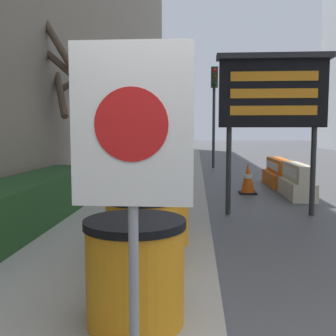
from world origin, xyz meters
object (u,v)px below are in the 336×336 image
at_px(barrel_drum_middle, 142,234).
at_px(warning_sign, 132,146).
at_px(message_board, 272,94).
at_px(barrel_drum_back, 160,212).
at_px(traffic_light_near_curb, 214,96).
at_px(barrel_drum_foreground, 135,271).
at_px(jersey_barrier_cream, 297,183).
at_px(jersey_barrier_orange_near, 279,174).
at_px(traffic_cone_near, 248,179).

bearing_deg(barrel_drum_middle, warning_sign, -83.91).
height_order(warning_sign, message_board, message_board).
distance_m(barrel_drum_middle, barrel_drum_back, 1.07).
distance_m(warning_sign, traffic_light_near_curb, 14.57).
bearing_deg(message_board, barrel_drum_foreground, -111.89).
relative_size(jersey_barrier_cream, jersey_barrier_orange_near, 0.82).
distance_m(barrel_drum_foreground, jersey_barrier_orange_near, 9.10).
bearing_deg(traffic_light_near_curb, jersey_barrier_orange_near, -72.22).
height_order(warning_sign, traffic_cone_near, warning_sign).
height_order(barrel_drum_foreground, jersey_barrier_cream, barrel_drum_foreground).
height_order(barrel_drum_middle, traffic_light_near_curb, traffic_light_near_curb).
distance_m(warning_sign, message_board, 5.61).
bearing_deg(barrel_drum_foreground, barrel_drum_back, 90.15).
height_order(barrel_drum_back, message_board, message_board).
relative_size(barrel_drum_back, message_board, 0.27).
bearing_deg(traffic_cone_near, traffic_light_near_curb, 94.91).
bearing_deg(barrel_drum_foreground, traffic_cone_near, 76.04).
xyz_separation_m(warning_sign, message_board, (1.77, 5.27, 0.76)).
bearing_deg(traffic_light_near_curb, message_board, -85.86).
height_order(barrel_drum_foreground, traffic_cone_near, barrel_drum_foreground).
xyz_separation_m(jersey_barrier_orange_near, traffic_cone_near, (-1.09, -1.50, 0.04)).
xyz_separation_m(barrel_drum_middle, barrel_drum_back, (0.09, 1.07, 0.00)).
bearing_deg(jersey_barrier_cream, warning_sign, -110.89).
relative_size(warning_sign, traffic_light_near_curb, 0.47).
relative_size(traffic_cone_near, traffic_light_near_curb, 0.19).
relative_size(barrel_drum_foreground, warning_sign, 0.41).
bearing_deg(jersey_barrier_cream, traffic_light_near_curb, 103.04).
distance_m(barrel_drum_back, traffic_light_near_curb, 12.01).
distance_m(jersey_barrier_cream, jersey_barrier_orange_near, 2.00).
distance_m(barrel_drum_middle, jersey_barrier_orange_near, 8.12).
height_order(barrel_drum_middle, jersey_barrier_orange_near, barrel_drum_middle).
bearing_deg(jersey_barrier_cream, jersey_barrier_orange_near, 90.00).
bearing_deg(jersey_barrier_orange_near, traffic_light_near_curb, 107.78).
relative_size(barrel_drum_middle, traffic_cone_near, 1.02).
bearing_deg(warning_sign, traffic_light_near_curb, 85.61).
height_order(jersey_barrier_orange_near, traffic_cone_near, traffic_cone_near).
relative_size(message_board, jersey_barrier_orange_near, 1.50).
bearing_deg(warning_sign, message_board, 71.39).
bearing_deg(jersey_barrier_orange_near, barrel_drum_foreground, -108.35).
xyz_separation_m(jersey_barrier_cream, jersey_barrier_orange_near, (-0.00, 2.00, -0.01)).
relative_size(barrel_drum_foreground, message_board, 0.27).
distance_m(message_board, jersey_barrier_cream, 2.94).
bearing_deg(barrel_drum_back, jersey_barrier_cream, 57.48).
height_order(jersey_barrier_cream, traffic_cone_near, jersey_barrier_cream).
height_order(barrel_drum_foreground, jersey_barrier_orange_near, barrel_drum_foreground).
bearing_deg(barrel_drum_foreground, barrel_drum_middle, 94.96).
bearing_deg(traffic_cone_near, message_board, -87.93).
bearing_deg(traffic_cone_near, barrel_drum_foreground, -103.96).
height_order(message_board, traffic_cone_near, message_board).
distance_m(warning_sign, jersey_barrier_cream, 7.86).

